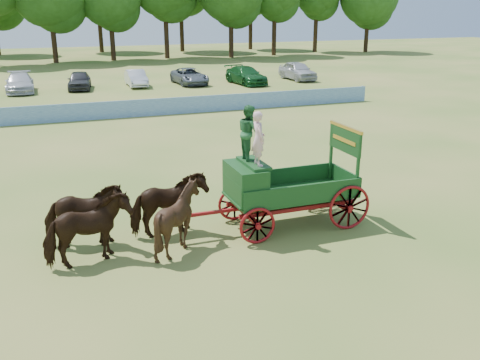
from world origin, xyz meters
The scene contains 8 objects.
ground centered at (0.00, 0.00, 0.00)m, with size 160.00×160.00×0.00m, color olive.
horse_lead_left centered at (-8.96, -1.24, 0.94)m, with size 1.01×2.23×1.88m, color #321F0E.
horse_lead_right centered at (-8.96, -0.14, 0.94)m, with size 1.01×2.23×1.88m, color #321F0E.
horse_wheel_left centered at (-6.56, -1.24, 0.94)m, with size 1.52×1.71×1.88m, color #321F0E.
horse_wheel_right centered at (-6.56, -0.14, 0.94)m, with size 1.01×2.23×1.88m, color #321F0E.
farm_dray centered at (-3.61, -0.66, 1.67)m, with size 6.00×2.00×3.77m.
sponsor_banner centered at (-1.00, 18.00, 0.53)m, with size 26.00×0.08×1.05m, color #1C5299.
parked_cars centered at (-5.91, 30.07, 0.74)m, with size 40.52×7.26×1.65m.
Camera 1 is at (-9.75, -14.58, 6.50)m, focal length 40.00 mm.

